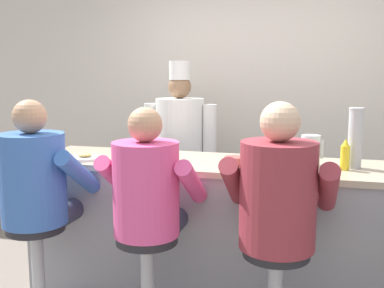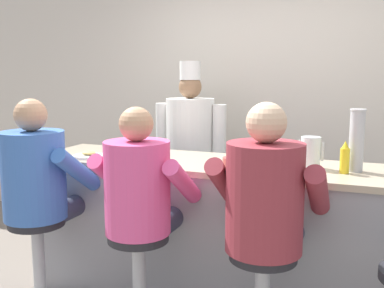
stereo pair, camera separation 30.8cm
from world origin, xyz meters
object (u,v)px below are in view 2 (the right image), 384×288
object	(u,v)px
water_pitcher_clear	(311,152)
cook_in_whites_near	(190,148)
cereal_bowl	(233,162)
mustard_bottle_yellow	(345,158)
cup_stack_steel	(357,140)
breakfast_plate	(89,155)
diner_seated_pink	(140,196)
ketchup_bottle_red	(299,158)
diner_seated_blue	(38,182)
coffee_mug_white	(53,149)
diner_seated_maroon	(266,205)

from	to	relation	value
water_pitcher_clear	cook_in_whites_near	size ratio (longest dim) A/B	0.12
cereal_bowl	mustard_bottle_yellow	bearing A→B (deg)	2.31
mustard_bottle_yellow	cook_in_whites_near	bearing A→B (deg)	147.34
cereal_bowl	cup_stack_steel	xyz separation A→B (m)	(0.75, 0.10, 0.17)
mustard_bottle_yellow	water_pitcher_clear	size ratio (longest dim) A/B	0.98
breakfast_plate	cook_in_whites_near	size ratio (longest dim) A/B	0.14
water_pitcher_clear	breakfast_plate	xyz separation A→B (m)	(-1.54, -0.20, -0.09)
water_pitcher_clear	cup_stack_steel	world-z (taller)	cup_stack_steel
diner_seated_pink	cereal_bowl	bearing A→B (deg)	50.91
ketchup_bottle_red	breakfast_plate	bearing A→B (deg)	178.09
diner_seated_blue	diner_seated_pink	world-z (taller)	diner_seated_blue
cereal_bowl	coffee_mug_white	distance (m)	1.36
mustard_bottle_yellow	diner_seated_blue	size ratio (longest dim) A/B	0.14
coffee_mug_white	cup_stack_steel	size ratio (longest dim) A/B	0.33
diner_seated_blue	diner_seated_maroon	size ratio (longest dim) A/B	0.99
ketchup_bottle_red	diner_seated_pink	size ratio (longest dim) A/B	0.16
breakfast_plate	cereal_bowl	size ratio (longest dim) A/B	1.64
breakfast_plate	cereal_bowl	bearing A→B (deg)	4.68
cup_stack_steel	diner_seated_maroon	distance (m)	0.80
water_pitcher_clear	cereal_bowl	world-z (taller)	water_pitcher_clear
cereal_bowl	cook_in_whites_near	size ratio (longest dim) A/B	0.08
breakfast_plate	mustard_bottle_yellow	bearing A→B (deg)	3.75
ketchup_bottle_red	breakfast_plate	distance (m)	1.50
diner_seated_pink	diner_seated_blue	bearing A→B (deg)	179.87
diner_seated_blue	diner_seated_pink	xyz separation A→B (m)	(0.75, -0.00, -0.02)
mustard_bottle_yellow	diner_seated_maroon	distance (m)	0.67
mustard_bottle_yellow	diner_seated_maroon	bearing A→B (deg)	-123.93
cereal_bowl	cook_in_whites_near	xyz separation A→B (m)	(-0.65, 0.89, -0.08)
cup_stack_steel	diner_seated_pink	size ratio (longest dim) A/B	0.28
mustard_bottle_yellow	cup_stack_steel	xyz separation A→B (m)	(0.06, 0.07, 0.10)
mustard_bottle_yellow	cup_stack_steel	world-z (taller)	cup_stack_steel
cereal_bowl	diner_seated_blue	world-z (taller)	diner_seated_blue
coffee_mug_white	diner_seated_blue	xyz separation A→B (m)	(0.19, -0.41, -0.14)
cup_stack_steel	diner_seated_blue	world-z (taller)	diner_seated_blue
diner_seated_maroon	cook_in_whites_near	world-z (taller)	cook_in_whites_near
diner_seated_blue	diner_seated_maroon	xyz separation A→B (m)	(1.49, 0.00, 0.01)
cereal_bowl	cook_in_whites_near	bearing A→B (deg)	126.34
breakfast_plate	diner_seated_blue	size ratio (longest dim) A/B	0.16
ketchup_bottle_red	breakfast_plate	xyz separation A→B (m)	(-1.50, 0.05, -0.09)
cereal_bowl	cup_stack_steel	world-z (taller)	cup_stack_steel
mustard_bottle_yellow	cook_in_whites_near	world-z (taller)	cook_in_whites_near
cereal_bowl	coffee_mug_white	bearing A→B (deg)	-175.52
cereal_bowl	cook_in_whites_near	distance (m)	1.11
mustard_bottle_yellow	diner_seated_blue	world-z (taller)	diner_seated_blue
coffee_mug_white	diner_seated_pink	size ratio (longest dim) A/B	0.09
diner_seated_blue	ketchup_bottle_red	bearing A→B (deg)	13.18
breakfast_plate	diner_seated_pink	bearing A→B (deg)	-33.69
diner_seated_pink	breakfast_plate	bearing A→B (deg)	146.31
diner_seated_maroon	coffee_mug_white	bearing A→B (deg)	166.48
diner_seated_blue	diner_seated_maroon	distance (m)	1.49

